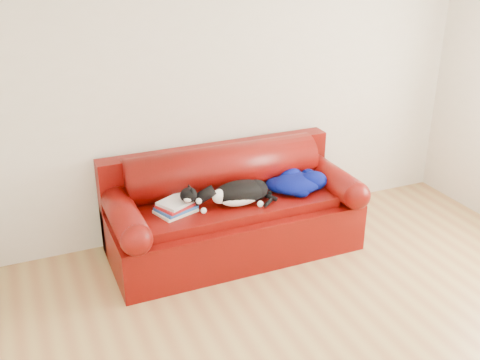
# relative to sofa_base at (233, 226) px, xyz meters

# --- Properties ---
(ground) EXTENTS (4.50, 4.50, 0.00)m
(ground) POSITION_rel_sofa_base_xyz_m (0.24, -1.49, -0.24)
(ground) COLOR #99683D
(ground) RESTS_ON ground
(room_shell) EXTENTS (4.52, 4.02, 2.61)m
(room_shell) POSITION_rel_sofa_base_xyz_m (0.37, -1.48, 1.43)
(room_shell) COLOR beige
(room_shell) RESTS_ON ground
(sofa_base) EXTENTS (2.10, 0.90, 0.50)m
(sofa_base) POSITION_rel_sofa_base_xyz_m (0.00, 0.00, 0.00)
(sofa_base) COLOR #420802
(sofa_base) RESTS_ON ground
(sofa_back) EXTENTS (2.10, 1.01, 0.88)m
(sofa_back) POSITION_rel_sofa_base_xyz_m (-0.00, 0.24, 0.30)
(sofa_back) COLOR #420802
(sofa_back) RESTS_ON ground
(book_stack) EXTENTS (0.35, 0.31, 0.10)m
(book_stack) POSITION_rel_sofa_base_xyz_m (-0.51, -0.05, 0.31)
(book_stack) COLOR beige
(book_stack) RESTS_ON sofa_base
(cat) EXTENTS (0.67, 0.29, 0.24)m
(cat) POSITION_rel_sofa_base_xyz_m (0.01, -0.12, 0.36)
(cat) COLOR black
(cat) RESTS_ON sofa_base
(blanket) EXTENTS (0.57, 0.46, 0.16)m
(blanket) POSITION_rel_sofa_base_xyz_m (0.57, -0.05, 0.33)
(blanket) COLOR #020849
(blanket) RESTS_ON sofa_base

